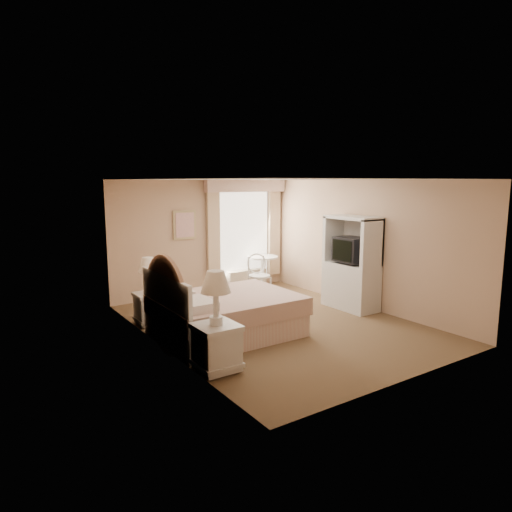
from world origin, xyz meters
TOP-DOWN VIEW (x-y plane):
  - room at (0.00, 0.00)m, footprint 4.21×5.51m
  - window at (1.05, 2.65)m, footprint 2.05×0.22m
  - framed_art at (-0.45, 2.71)m, footprint 0.52×0.04m
  - bed at (-1.12, -0.01)m, footprint 2.18×1.72m
  - nightstand_near at (-1.84, -1.18)m, footprint 0.55×0.55m
  - nightstand_far at (-1.84, 1.23)m, footprint 0.48×0.48m
  - round_table at (1.35, 2.40)m, footprint 0.71×0.71m
  - cafe_chair at (0.78, 1.73)m, footprint 0.52×0.52m
  - armoire at (1.81, 0.01)m, footprint 0.55×1.09m

SIDE VIEW (x-z plane):
  - bed at x=-1.12m, z-range -0.39..1.12m
  - nightstand_far at x=-1.84m, z-range -0.14..1.02m
  - nightstand_near at x=-1.84m, z-range -0.16..1.16m
  - round_table at x=1.35m, z-range 0.13..0.88m
  - cafe_chair at x=0.78m, z-range 0.08..1.02m
  - armoire at x=1.81m, z-range -0.16..1.66m
  - room at x=0.00m, z-range -0.01..2.50m
  - window at x=1.05m, z-range 0.09..2.60m
  - framed_art at x=-0.45m, z-range 1.24..1.86m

